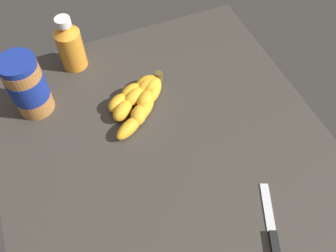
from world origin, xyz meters
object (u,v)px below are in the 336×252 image
object	(u,v)px
banana_bunch	(139,100)
butter_knife	(272,230)
honey_bottle	(70,45)
peanut_butter_jar	(27,86)

from	to	relation	value
banana_bunch	butter_knife	world-z (taller)	banana_bunch
honey_bottle	banana_bunch	bearing A→B (deg)	30.28
banana_bunch	butter_knife	xyz separation A→B (cm)	(41.16, 13.77, -1.32)
butter_knife	peanut_butter_jar	bearing A→B (deg)	-142.87
peanut_butter_jar	honey_bottle	world-z (taller)	peanut_butter_jar
banana_bunch	peanut_butter_jar	xyz separation A→B (cm)	(-9.07, -24.27, 6.31)
honey_bottle	butter_knife	distance (cm)	66.46
banana_bunch	butter_knife	size ratio (longest dim) A/B	1.06
banana_bunch	honey_bottle	bearing A→B (deg)	-149.72
peanut_butter_jar	butter_knife	distance (cm)	63.47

